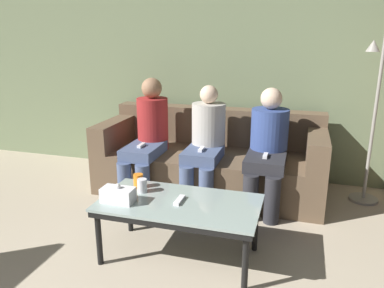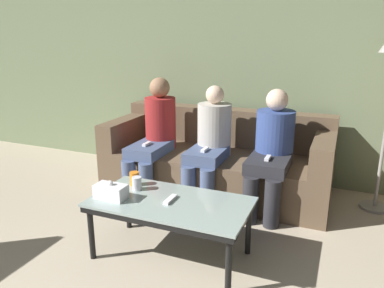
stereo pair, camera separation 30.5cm
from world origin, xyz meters
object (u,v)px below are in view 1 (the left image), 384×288
(couch, at_px, (211,161))
(tissue_box, at_px, (118,195))
(coffee_table, at_px, (179,207))
(seated_person_mid_right, at_px, (268,145))
(seated_person_left_end, at_px, (148,135))
(standing_lamp, at_px, (380,92))
(cup_near_right, at_px, (138,181))
(seated_person_mid_left, at_px, (206,141))
(cup_near_left, at_px, (142,186))
(game_remote, at_px, (179,200))

(couch, height_order, tissue_box, couch)
(coffee_table, relative_size, seated_person_mid_right, 1.02)
(seated_person_left_end, bearing_deg, standing_lamp, 10.15)
(cup_near_right, relative_size, seated_person_mid_left, 0.10)
(cup_near_left, relative_size, game_remote, 0.66)
(coffee_table, height_order, seated_person_left_end, seated_person_left_end)
(tissue_box, height_order, standing_lamp, standing_lamp)
(cup_near_left, height_order, tissue_box, tissue_box)
(seated_person_mid_left, bearing_deg, game_remote, -85.12)
(seated_person_left_end, xyz_separation_m, seated_person_mid_left, (0.57, 0.02, -0.02))
(tissue_box, distance_m, seated_person_left_end, 1.19)
(tissue_box, height_order, seated_person_mid_right, seated_person_mid_right)
(seated_person_mid_left, xyz_separation_m, seated_person_mid_right, (0.57, -0.00, 0.00))
(seated_person_left_end, bearing_deg, coffee_table, -57.38)
(cup_near_right, relative_size, standing_lamp, 0.06)
(coffee_table, relative_size, standing_lamp, 0.65)
(cup_near_right, bearing_deg, standing_lamp, 35.38)
(game_remote, distance_m, standing_lamp, 2.06)
(couch, bearing_deg, seated_person_mid_left, -90.00)
(seated_person_left_end, bearing_deg, seated_person_mid_right, 0.61)
(standing_lamp, xyz_separation_m, seated_person_mid_left, (-1.48, -0.35, -0.47))
(cup_near_left, bearing_deg, tissue_box, -113.70)
(couch, xyz_separation_m, standing_lamp, (1.48, 0.14, 0.74))
(couch, relative_size, tissue_box, 9.88)
(standing_lamp, bearing_deg, cup_near_left, -142.10)
(game_remote, bearing_deg, tissue_box, -162.79)
(cup_near_right, bearing_deg, game_remote, -22.11)
(seated_person_mid_left, bearing_deg, standing_lamp, 13.30)
(standing_lamp, distance_m, seated_person_mid_right, 1.08)
(coffee_table, bearing_deg, seated_person_mid_left, 94.88)
(tissue_box, relative_size, seated_person_mid_right, 0.21)
(coffee_table, bearing_deg, seated_person_mid_right, 65.26)
(seated_person_left_end, relative_size, seated_person_mid_right, 1.05)
(cup_near_left, xyz_separation_m, seated_person_left_end, (-0.35, 0.96, 0.11))
(standing_lamp, height_order, seated_person_mid_right, standing_lamp)
(coffee_table, distance_m, standing_lamp, 2.08)
(cup_near_left, height_order, game_remote, cup_near_left)
(tissue_box, distance_m, standing_lamp, 2.41)
(couch, height_order, seated_person_left_end, seated_person_left_end)
(cup_near_left, height_order, seated_person_mid_right, seated_person_mid_right)
(seated_person_left_end, bearing_deg, cup_near_right, -71.68)
(game_remote, bearing_deg, seated_person_mid_left, 94.88)
(couch, distance_m, game_remote, 1.27)
(couch, bearing_deg, seated_person_mid_right, -20.71)
(couch, bearing_deg, seated_person_left_end, -158.24)
(game_remote, relative_size, seated_person_mid_right, 0.14)
(tissue_box, relative_size, seated_person_left_end, 0.20)
(couch, relative_size, cup_near_left, 22.13)
(game_remote, height_order, seated_person_mid_left, seated_person_mid_left)
(coffee_table, relative_size, seated_person_left_end, 0.97)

